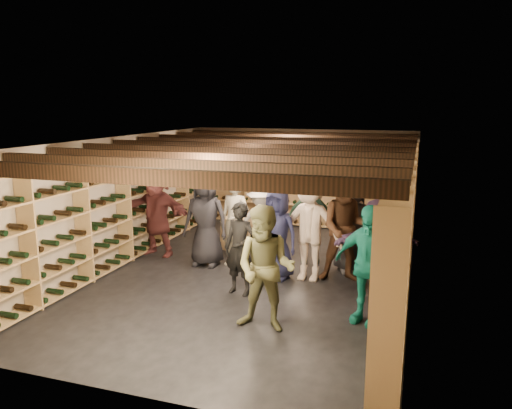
{
  "coord_description": "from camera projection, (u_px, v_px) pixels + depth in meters",
  "views": [
    {
      "loc": [
        2.76,
        -8.11,
        3.02
      ],
      "look_at": [
        0.03,
        0.2,
        1.24
      ],
      "focal_mm": 35.0,
      "sensor_mm": 36.0,
      "label": 1
    }
  ],
  "objects": [
    {
      "name": "person_4",
      "position": [
        368.0,
        265.0,
        6.86
      ],
      "size": [
        1.07,
        0.74,
        1.69
      ],
      "primitive_type": "imported",
      "rotation": [
        0.0,
        0.0,
        -0.37
      ],
      "color": "#147F6D",
      "rests_on": "ground"
    },
    {
      "name": "wine_rack_left",
      "position": [
        124.0,
        207.0,
        9.57
      ],
      "size": [
        0.32,
        7.5,
        2.15
      ],
      "color": "#A3794F",
      "rests_on": "ground"
    },
    {
      "name": "walls",
      "position": [
        251.0,
        209.0,
        8.76
      ],
      "size": [
        5.52,
        8.02,
        2.4
      ],
      "color": "tan",
      "rests_on": "ground"
    },
    {
      "name": "person_9",
      "position": [
        261.0,
        224.0,
        9.56
      ],
      "size": [
        1.12,
        0.9,
        1.51
      ],
      "primitive_type": "imported",
      "rotation": [
        0.0,
        0.0,
        0.4
      ],
      "color": "#B6B1A7",
      "rests_on": "ground"
    },
    {
      "name": "wine_rack_back",
      "position": [
        300.0,
        183.0,
        12.35
      ],
      "size": [
        4.7,
        0.3,
        2.15
      ],
      "color": "#A3794F",
      "rests_on": "ground"
    },
    {
      "name": "person_0",
      "position": [
        206.0,
        219.0,
        9.35
      ],
      "size": [
        0.89,
        0.6,
        1.78
      ],
      "primitive_type": "imported",
      "rotation": [
        0.0,
        0.0,
        0.04
      ],
      "color": "black",
      "rests_on": "ground"
    },
    {
      "name": "person_11",
      "position": [
        375.0,
        245.0,
        8.15
      ],
      "size": [
        1.47,
        0.86,
        1.51
      ],
      "primitive_type": "imported",
      "rotation": [
        0.0,
        0.0,
        0.32
      ],
      "color": "#6A4D7D",
      "rests_on": "ground"
    },
    {
      "name": "crate_loose",
      "position": [
        347.0,
        244.0,
        10.63
      ],
      "size": [
        0.54,
        0.4,
        0.17
      ],
      "primitive_type": "cube",
      "rotation": [
        0.0,
        0.0,
        -0.15
      ],
      "color": "#A38256",
      "rests_on": "ground"
    },
    {
      "name": "ceiling_joists",
      "position": [
        251.0,
        149.0,
        8.55
      ],
      "size": [
        5.4,
        7.12,
        0.18
      ],
      "color": "black",
      "rests_on": "ground"
    },
    {
      "name": "ground",
      "position": [
        251.0,
        274.0,
        9.0
      ],
      "size": [
        8.0,
        8.0,
        0.0
      ],
      "primitive_type": "plane",
      "color": "black",
      "rests_on": "ground"
    },
    {
      "name": "person_7",
      "position": [
        235.0,
        222.0,
        9.31
      ],
      "size": [
        0.68,
        0.51,
        1.68
      ],
      "primitive_type": "imported",
      "rotation": [
        0.0,
        0.0,
        -0.18
      ],
      "color": "gray",
      "rests_on": "ground"
    },
    {
      "name": "person_8",
      "position": [
        346.0,
        228.0,
        8.47
      ],
      "size": [
        1.05,
        0.89,
        1.88
      ],
      "primitive_type": "imported",
      "rotation": [
        0.0,
        0.0,
        0.22
      ],
      "color": "#4C2E1C",
      "rests_on": "ground"
    },
    {
      "name": "person_2",
      "position": [
        266.0,
        269.0,
        6.65
      ],
      "size": [
        0.85,
        0.67,
        1.72
      ],
      "primitive_type": "imported",
      "rotation": [
        0.0,
        0.0,
        -0.02
      ],
      "color": "brown",
      "rests_on": "ground"
    },
    {
      "name": "person_1",
      "position": [
        240.0,
        249.0,
        7.93
      ],
      "size": [
        0.61,
        0.46,
        1.5
      ],
      "primitive_type": "imported",
      "rotation": [
        0.0,
        0.0,
        -0.2
      ],
      "color": "black",
      "rests_on": "ground"
    },
    {
      "name": "person_12",
      "position": [
        353.0,
        225.0,
        8.99
      ],
      "size": [
        0.99,
        0.83,
        1.72
      ],
      "primitive_type": "imported",
      "rotation": [
        0.0,
        0.0,
        0.4
      ],
      "color": "#35343A",
      "rests_on": "ground"
    },
    {
      "name": "person_10",
      "position": [
        309.0,
        222.0,
        9.57
      ],
      "size": [
        1.01,
        0.68,
        1.59
      ],
      "primitive_type": "imported",
      "rotation": [
        0.0,
        0.0,
        0.35
      ],
      "color": "#264735",
      "rests_on": "ground"
    },
    {
      "name": "person_6",
      "position": [
        277.0,
        234.0,
        8.65
      ],
      "size": [
        0.87,
        0.67,
        1.6
      ],
      "primitive_type": "imported",
      "rotation": [
        0.0,
        0.0,
        -0.23
      ],
      "color": "#202247",
      "rests_on": "ground"
    },
    {
      "name": "crate_stack_left",
      "position": [
        248.0,
        227.0,
        11.4
      ],
      "size": [
        0.59,
        0.51,
        0.51
      ],
      "rotation": [
        0.0,
        0.0,
        0.44
      ],
      "color": "#A38256",
      "rests_on": "ground"
    },
    {
      "name": "person_3",
      "position": [
        309.0,
        227.0,
        8.54
      ],
      "size": [
        1.28,
        0.81,
        1.89
      ],
      "primitive_type": "imported",
      "rotation": [
        0.0,
        0.0,
        -0.09
      ],
      "color": "beige",
      "rests_on": "ground"
    },
    {
      "name": "wine_rack_right",
      "position": [
        402.0,
        227.0,
        8.0
      ],
      "size": [
        0.32,
        7.5,
        2.15
      ],
      "color": "#A3794F",
      "rests_on": "ground"
    },
    {
      "name": "ceiling",
      "position": [
        251.0,
        140.0,
        8.52
      ],
      "size": [
        5.5,
        8.0,
        0.01
      ],
      "primitive_type": "cube",
      "color": "beige",
      "rests_on": "walls"
    },
    {
      "name": "person_5",
      "position": [
        157.0,
        212.0,
        9.99
      ],
      "size": [
        1.71,
        0.76,
        1.78
      ],
      "primitive_type": "imported",
      "rotation": [
        0.0,
        0.0,
        -0.15
      ],
      "color": "brown",
      "rests_on": "ground"
    },
    {
      "name": "crate_stack_right",
      "position": [
        235.0,
        234.0,
        10.45
      ],
      "size": [
        0.54,
        0.4,
        0.68
      ],
      "rotation": [
        0.0,
        0.0,
        -0.14
      ],
      "color": "#A38256",
      "rests_on": "ground"
    }
  ]
}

